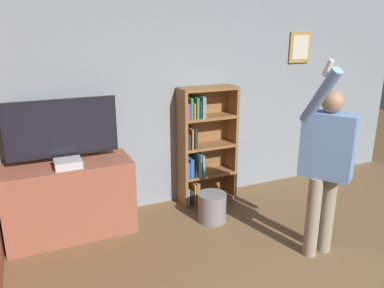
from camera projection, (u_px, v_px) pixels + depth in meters
The scene contains 7 objects.
wall_back at pixel (194, 94), 4.56m from camera, with size 6.49×0.09×2.70m.
tv_ledge at pixel (70, 199), 3.92m from camera, with size 1.29×0.55×0.80m.
television at pixel (62, 130), 3.76m from camera, with size 1.10×0.22×0.65m.
game_console at pixel (68, 164), 3.68m from camera, with size 0.26×0.23×0.08m.
bookshelf at pixel (203, 147), 4.61m from camera, with size 0.71×0.28×1.45m.
person at pixel (327, 159), 3.40m from camera, with size 0.60×0.56×1.88m.
waste_bin at pixel (212, 207), 4.25m from camera, with size 0.32×0.32×0.33m.
Camera 1 is at (-1.88, -1.15, 2.10)m, focal length 35.00 mm.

